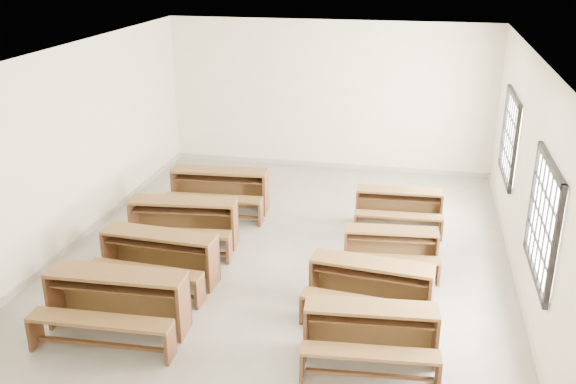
% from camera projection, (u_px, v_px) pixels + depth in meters
% --- Properties ---
extents(room, '(8.50, 8.50, 3.20)m').
position_uv_depth(room, '(294.00, 122.00, 9.64)').
color(room, gray).
rests_on(room, ground).
extents(desk_set_0, '(1.81, 0.99, 0.80)m').
position_uv_depth(desk_set_0, '(116.00, 298.00, 8.08)').
color(desk_set_0, brown).
rests_on(desk_set_0, ground).
extents(desk_set_1, '(1.74, 0.97, 0.76)m').
position_uv_depth(desk_set_1, '(159.00, 254.00, 9.28)').
color(desk_set_1, brown).
rests_on(desk_set_1, ground).
extents(desk_set_2, '(1.82, 1.08, 0.78)m').
position_uv_depth(desk_set_2, '(183.00, 220.00, 10.42)').
color(desk_set_2, brown).
rests_on(desk_set_2, ground).
extents(desk_set_3, '(1.81, 1.03, 0.79)m').
position_uv_depth(desk_set_3, '(219.00, 187.00, 11.79)').
color(desk_set_3, brown).
rests_on(desk_set_3, ground).
extents(desk_set_4, '(1.62, 0.94, 0.70)m').
position_uv_depth(desk_set_4, '(370.00, 330.00, 7.51)').
color(desk_set_4, brown).
rests_on(desk_set_4, ground).
extents(desk_set_5, '(1.70, 1.00, 0.73)m').
position_uv_depth(desk_set_5, '(370.00, 284.00, 8.49)').
color(desk_set_5, brown).
rests_on(desk_set_5, ground).
extents(desk_set_6, '(1.47, 0.86, 0.63)m').
position_uv_depth(desk_set_6, '(391.00, 246.00, 9.70)').
color(desk_set_6, brown).
rests_on(desk_set_6, ground).
extents(desk_set_7, '(1.52, 0.84, 0.67)m').
position_uv_depth(desk_set_7, '(399.00, 205.00, 11.16)').
color(desk_set_7, brown).
rests_on(desk_set_7, ground).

